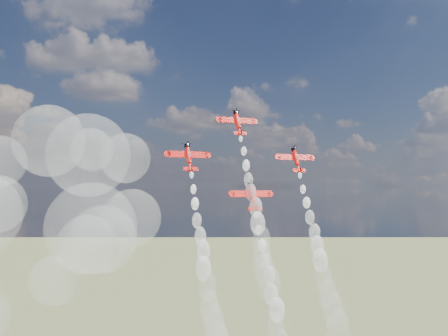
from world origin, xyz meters
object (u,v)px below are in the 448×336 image
Objects in this scene: plane_right at (296,159)px; plane_slot at (252,196)px; plane_lead at (238,122)px; plane_left at (189,157)px.

plane_slot is (-15.90, -4.56, -10.16)m from plane_right.
plane_lead is 19.41m from plane_right.
plane_left reaches higher than plane_slot.
plane_lead reaches higher than plane_right.
plane_lead is at bearing 90.00° from plane_slot.
plane_right reaches higher than plane_slot.
plane_slot is at bearing -164.00° from plane_right.
plane_left is at bearing -164.00° from plane_lead.
plane_lead is 1.00× the size of plane_right.
plane_right is at bearing 16.00° from plane_slot.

